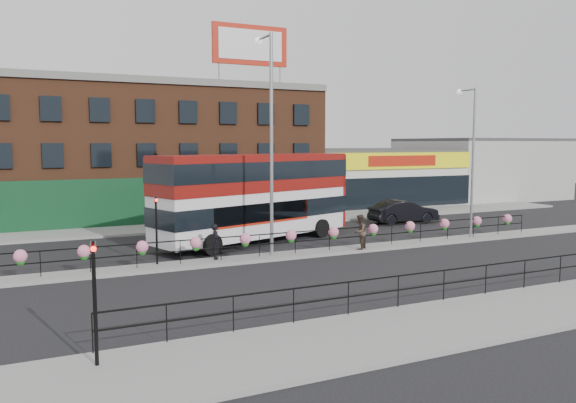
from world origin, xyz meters
name	(u,v)px	position (x,y,z in m)	size (l,w,h in m)	color
ground	(313,254)	(0.00, 0.00, 0.00)	(120.00, 120.00, 0.00)	black
south_pavement	(482,317)	(0.00, -12.00, 0.07)	(60.00, 4.00, 0.15)	gray
north_pavement	(234,224)	(0.00, 12.00, 0.07)	(60.00, 4.00, 0.15)	gray
median	(313,253)	(0.00, 0.00, 0.07)	(60.00, 1.60, 0.15)	gray
yellow_line_inner	(436,301)	(0.00, -9.70, 0.01)	(60.00, 0.10, 0.01)	gold
yellow_line_outer	(439,302)	(0.00, -9.88, 0.01)	(60.00, 0.10, 0.01)	gold
brick_building	(153,152)	(-4.00, 19.96, 5.13)	(25.00, 12.21, 10.30)	brown
supermarket	(363,176)	(16.00, 19.90, 2.65)	(15.00, 12.25, 5.30)	silver
warehouse_east	(480,168)	(30.75, 20.00, 3.15)	(14.50, 12.00, 6.30)	#A4A39F
billboard	(250,45)	(2.50, 14.99, 13.18)	(6.00, 0.29, 4.40)	#AC1C0B
median_railing	(313,235)	(0.00, 0.00, 1.05)	(30.04, 0.56, 1.23)	black
south_railing	(398,284)	(-2.00, -10.10, 0.96)	(20.04, 0.05, 1.12)	black
double_decker_bus	(256,189)	(-1.33, 4.59, 3.16)	(12.99, 6.79, 5.14)	silver
car	(404,212)	(11.40, 7.43, 0.83)	(5.18, 2.15, 1.67)	black
pedestrian_a	(216,242)	(-5.16, 0.32, 1.01)	(0.62, 0.74, 1.73)	black
pedestrian_b	(360,232)	(2.59, -0.46, 1.08)	(1.15, 1.11, 1.87)	#413329
lamp_column_west	(269,125)	(-2.27, 0.41, 6.70)	(0.40, 1.94, 11.06)	gray
lamp_column_east	(471,149)	(10.76, 0.22, 5.43)	(0.32, 1.56, 8.91)	gray
traffic_light_south	(94,276)	(-12.00, -11.01, 2.47)	(0.15, 0.28, 3.65)	black
traffic_light_median	(156,215)	(-8.00, 0.39, 2.47)	(0.15, 0.28, 3.65)	black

